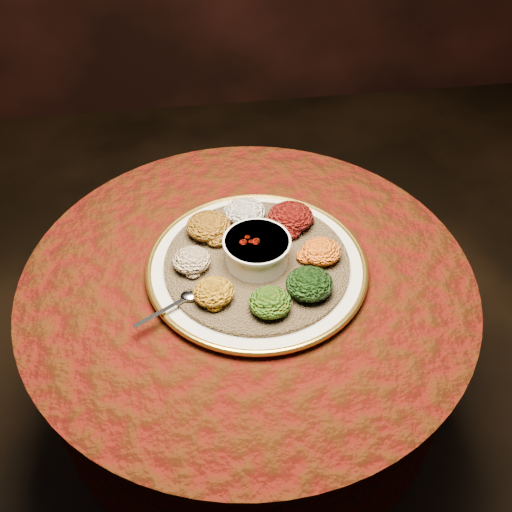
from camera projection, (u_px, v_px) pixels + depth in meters
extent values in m
plane|color=black|center=(250.00, 441.00, 1.72)|extent=(4.00, 4.00, 0.00)
cylinder|color=black|center=(250.00, 438.00, 1.71)|extent=(0.44, 0.44, 0.04)
cylinder|color=black|center=(249.00, 378.00, 1.48)|extent=(0.12, 0.12, 0.68)
cylinder|color=black|center=(248.00, 285.00, 1.23)|extent=(0.80, 0.80, 0.04)
cylinder|color=#3B0905|center=(248.00, 327.00, 1.33)|extent=(0.93, 0.93, 0.34)
cylinder|color=#3B0905|center=(248.00, 277.00, 1.21)|extent=(0.96, 0.96, 0.01)
cylinder|color=silver|center=(257.00, 267.00, 1.21)|extent=(0.56, 0.56, 0.02)
torus|color=gold|center=(257.00, 265.00, 1.21)|extent=(0.47, 0.47, 0.01)
cylinder|color=brown|center=(257.00, 262.00, 1.20)|extent=(0.47, 0.47, 0.01)
cylinder|color=silver|center=(257.00, 251.00, 1.18)|extent=(0.13, 0.13, 0.06)
cylinder|color=silver|center=(257.00, 241.00, 1.16)|extent=(0.14, 0.14, 0.01)
cylinder|color=#690605|center=(257.00, 244.00, 1.16)|extent=(0.11, 0.11, 0.01)
ellipsoid|color=silver|center=(191.00, 295.00, 1.12)|extent=(0.04, 0.03, 0.01)
cube|color=silver|center=(160.00, 312.00, 1.09)|extent=(0.10, 0.07, 0.00)
ellipsoid|color=silver|center=(245.00, 212.00, 1.28)|extent=(0.09, 0.09, 0.04)
ellipsoid|color=black|center=(290.00, 217.00, 1.26)|extent=(0.10, 0.10, 0.05)
ellipsoid|color=#C77A10|center=(321.00, 251.00, 1.19)|extent=(0.08, 0.08, 0.04)
ellipsoid|color=black|center=(309.00, 284.00, 1.12)|extent=(0.09, 0.09, 0.05)
ellipsoid|color=#983B09|center=(270.00, 302.00, 1.09)|extent=(0.08, 0.08, 0.04)
ellipsoid|color=#B57510|center=(214.00, 292.00, 1.11)|extent=(0.08, 0.08, 0.04)
ellipsoid|color=maroon|center=(192.00, 260.00, 1.17)|extent=(0.08, 0.08, 0.04)
ellipsoid|color=#8B4B10|center=(208.00, 226.00, 1.24)|extent=(0.10, 0.09, 0.05)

